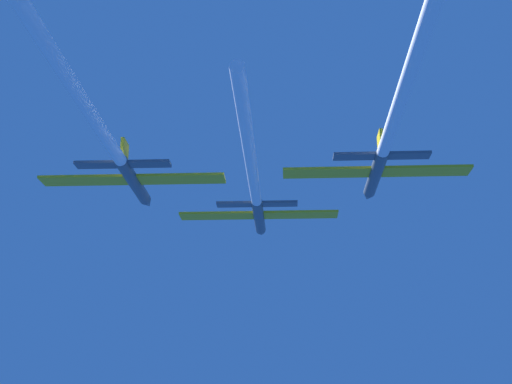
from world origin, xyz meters
The scene contains 3 objects.
jet_lead centered at (0.32, -8.29, 0.20)m, with size 15.85×37.34×2.63m.
jet_left_wing centered at (-9.99, -19.07, 0.10)m, with size 15.85×36.47×2.63m.
jet_right_wing centered at (10.80, -18.03, 0.61)m, with size 15.85×34.95×2.63m.
Camera 1 is at (3.10, -65.11, -19.91)m, focal length 47.56 mm.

